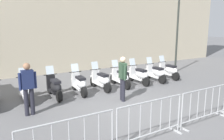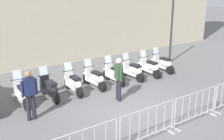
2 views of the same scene
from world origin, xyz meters
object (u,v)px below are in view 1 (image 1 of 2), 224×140
object	(u,v)px
motorcycle_4	(101,80)
barrier_segment_1	(151,121)
motorcycle_7	(156,73)
barrier_segment_2	(205,105)
officer_near_row_end	(28,86)
motorcycle_2	(55,87)
officer_mid_plaza	(123,76)
motorcycle_3	(79,84)
motorcycle_1	(26,90)
street_lamp	(178,25)
motorcycle_8	(168,71)
motorcycle_6	(139,75)
motorcycle_5	(121,78)

from	to	relation	value
motorcycle_4	barrier_segment_1	bearing A→B (deg)	-105.90
motorcycle_4	motorcycle_7	distance (m)	3.22
barrier_segment_2	officer_near_row_end	world-z (taller)	officer_near_row_end
motorcycle_7	officer_near_row_end	size ratio (longest dim) A/B	1.00
motorcycle_2	officer_mid_plaza	world-z (taller)	officer_mid_plaza
officer_mid_plaza	barrier_segment_1	bearing A→B (deg)	-113.56
motorcycle_3	barrier_segment_1	size ratio (longest dim) A/B	0.85
motorcycle_1	motorcycle_4	size ratio (longest dim) A/B	1.00
motorcycle_2	officer_near_row_end	xyz separation A→B (m)	(-1.27, -1.24, 0.53)
motorcycle_2	street_lamp	bearing A→B (deg)	5.48
motorcycle_7	motorcycle_8	bearing A→B (deg)	4.50
officer_near_row_end	officer_mid_plaza	bearing A→B (deg)	-9.20
motorcycle_1	motorcycle_8	xyz separation A→B (m)	(7.51, -0.38, 0.00)
motorcycle_3	motorcycle_7	bearing A→B (deg)	-3.39
motorcycle_3	officer_near_row_end	world-z (taller)	officer_near_row_end
motorcycle_6	street_lamp	distance (m)	4.79
motorcycle_4	officer_near_row_end	xyz separation A→B (m)	(-3.43, -1.19, 0.53)
barrier_segment_2	street_lamp	size ratio (longest dim) A/B	0.42
street_lamp	motorcycle_3	bearing A→B (deg)	-173.22
motorcycle_7	street_lamp	bearing A→B (deg)	21.03
motorcycle_3	motorcycle_8	world-z (taller)	same
motorcycle_3	motorcycle_7	distance (m)	4.30
motorcycle_1	motorcycle_5	xyz separation A→B (m)	(4.29, -0.28, 0.00)
motorcycle_7	officer_mid_plaza	distance (m)	3.63
motorcycle_6	motorcycle_3	bearing A→B (deg)	177.42
motorcycle_2	motorcycle_5	world-z (taller)	same
barrier_segment_1	officer_near_row_end	size ratio (longest dim) A/B	1.18
barrier_segment_1	officer_mid_plaza	size ratio (longest dim) A/B	1.18
street_lamp	motorcycle_2	bearing A→B (deg)	-174.52
barrier_segment_1	street_lamp	xyz separation A→B (m)	(7.39, 5.41, 2.46)
motorcycle_3	motorcycle_8	size ratio (longest dim) A/B	1.00
motorcycle_3	officer_mid_plaza	distance (m)	2.07
motorcycle_3	barrier_segment_2	xyz separation A→B (m)	(1.90, -4.67, 0.07)
motorcycle_7	officer_near_row_end	world-z (taller)	officer_near_row_end
motorcycle_4	barrier_segment_1	world-z (taller)	motorcycle_4
street_lamp	officer_near_row_end	bearing A→B (deg)	-167.93
motorcycle_2	street_lamp	size ratio (longest dim) A/B	0.36
motorcycle_6	motorcycle_7	size ratio (longest dim) A/B	1.00
motorcycle_4	officer_near_row_end	size ratio (longest dim) A/B	0.99
motorcycle_3	motorcycle_6	size ratio (longest dim) A/B	1.00
officer_near_row_end	officer_mid_plaza	size ratio (longest dim) A/B	1.00
motorcycle_5	street_lamp	world-z (taller)	street_lamp
motorcycle_2	officer_near_row_end	size ratio (longest dim) A/B	1.00
motorcycle_6	motorcycle_4	bearing A→B (deg)	175.99
motorcycle_2	barrier_segment_1	xyz separation A→B (m)	(0.85, -4.62, 0.07)
motorcycle_4	barrier_segment_2	xyz separation A→B (m)	(0.82, -4.68, 0.07)
motorcycle_2	motorcycle_8	distance (m)	6.45
motorcycle_3	motorcycle_6	world-z (taller)	same
motorcycle_2	motorcycle_6	size ratio (longest dim) A/B	1.00
motorcycle_1	officer_mid_plaza	distance (m)	3.75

